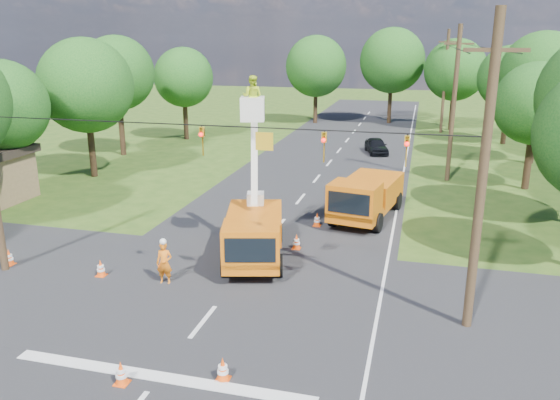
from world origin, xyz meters
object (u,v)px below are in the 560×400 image
(pole_right_mid, at_px, (454,103))
(tree_far_c, at_px, (455,70))
(traffic_cone_2, at_px, (296,242))
(traffic_cone_6, at_px, (380,187))
(traffic_cone_0, at_px, (121,373))
(pole_right_near, at_px, (483,176))
(distant_car, at_px, (376,146))
(traffic_cone_1, at_px, (223,369))
(tree_left_c, at_px, (2,106))
(bucket_truck, at_px, (254,223))
(tree_left_f, at_px, (184,78))
(tree_left_d, at_px, (86,86))
(traffic_cone_4, at_px, (101,268))
(tree_far_b, at_px, (392,61))
(tree_right_d, at_px, (542,73))
(ground_worker, at_px, (164,263))
(pole_right_far, at_px, (445,81))
(tree_right_c, at_px, (536,104))
(tree_far_a, at_px, (316,66))
(tree_right_e, at_px, (510,78))
(traffic_cone_5, at_px, (9,257))
(traffic_cone_3, at_px, (317,220))
(tree_left_e, at_px, (117,73))
(second_truck, at_px, (366,196))

(pole_right_mid, bearing_deg, tree_far_c, 87.40)
(traffic_cone_2, height_order, traffic_cone_6, same)
(traffic_cone_0, bearing_deg, traffic_cone_6, 76.22)
(pole_right_near, bearing_deg, distant_car, 100.99)
(traffic_cone_1, distance_m, pole_right_near, 9.56)
(traffic_cone_0, bearing_deg, tree_left_c, 136.75)
(bucket_truck, distance_m, tree_left_f, 30.51)
(tree_left_d, bearing_deg, traffic_cone_4, -56.46)
(pole_right_near, bearing_deg, bucket_truck, 156.69)
(tree_left_c, xyz_separation_m, tree_far_b, (19.50, 36.00, 1.37))
(bucket_truck, distance_m, tree_right_d, 28.09)
(distant_car, distance_m, traffic_cone_6, 12.17)
(ground_worker, bearing_deg, traffic_cone_1, -57.69)
(bucket_truck, bearing_deg, tree_left_c, 147.42)
(pole_right_far, height_order, tree_left_d, pole_right_far)
(distant_car, distance_m, tree_left_f, 18.75)
(tree_right_c, bearing_deg, tree_far_a, 127.17)
(tree_right_e, bearing_deg, traffic_cone_5, -124.17)
(traffic_cone_4, bearing_deg, traffic_cone_5, 179.66)
(tree_left_f, height_order, tree_far_a, tree_far_a)
(tree_right_d, bearing_deg, traffic_cone_2, -121.37)
(tree_left_d, bearing_deg, traffic_cone_5, -69.83)
(pole_right_far, distance_m, tree_left_f, 25.36)
(traffic_cone_3, height_order, pole_right_mid, pole_right_mid)
(pole_right_far, xyz_separation_m, tree_left_e, (-25.30, -18.00, 1.38))
(tree_far_c, bearing_deg, second_truck, -99.75)
(traffic_cone_5, relative_size, tree_left_c, 0.09)
(traffic_cone_4, bearing_deg, traffic_cone_6, 57.41)
(bucket_truck, distance_m, tree_far_a, 39.93)
(tree_right_c, height_order, tree_far_a, tree_far_a)
(traffic_cone_6, xyz_separation_m, tree_right_c, (8.81, 3.36, 4.95))
(tree_left_c, bearing_deg, bucket_truck, -17.94)
(pole_right_mid, distance_m, tree_left_f, 25.36)
(traffic_cone_0, height_order, traffic_cone_4, same)
(traffic_cone_1, xyz_separation_m, traffic_cone_5, (-11.42, 5.30, 0.00))
(distant_car, relative_size, pole_right_far, 0.37)
(tree_left_e, distance_m, tree_right_c, 30.17)
(traffic_cone_4, height_order, pole_right_near, pole_right_near)
(distant_car, bearing_deg, traffic_cone_2, -110.61)
(bucket_truck, xyz_separation_m, traffic_cone_2, (1.50, 1.60, -1.27))
(tree_right_d, distance_m, tree_far_a, 25.46)
(tree_right_d, bearing_deg, tree_right_e, 97.13)
(distant_car, relative_size, tree_left_e, 0.40)
(ground_worker, bearing_deg, traffic_cone_2, 42.40)
(traffic_cone_2, bearing_deg, tree_far_b, 87.89)
(traffic_cone_5, relative_size, tree_right_d, 0.07)
(pole_right_far, height_order, tree_far_b, tree_far_b)
(pole_right_far, bearing_deg, tree_far_c, 63.43)
(tree_right_c, distance_m, tree_right_d, 8.27)
(distant_car, distance_m, tree_right_c, 14.14)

